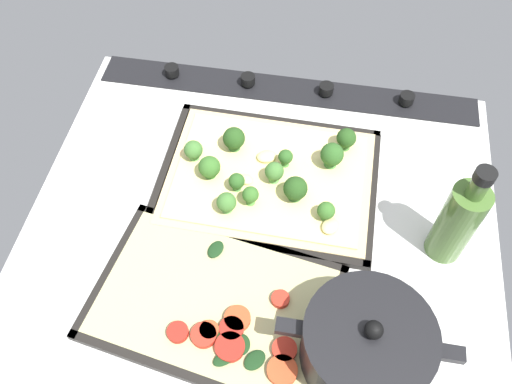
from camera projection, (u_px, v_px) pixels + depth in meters
The scene contains 8 objects.
ground_plane at pixel (259, 236), 88.01cm from camera, with size 76.31×71.66×3.00cm, color silver.
stove_control_panel at pixel (287, 88), 104.39cm from camera, with size 73.26×7.00×2.60cm.
baking_tray_front at pixel (267, 180), 92.13cm from camera, with size 37.29×28.61×1.30cm.
broccoli_pizza at pixel (269, 175), 90.69cm from camera, with size 34.84×26.17×6.19cm.
baking_tray_back at pixel (214, 303), 79.39cm from camera, with size 38.67×29.07×1.30cm.
veggie_pizza_back at pixel (218, 307), 78.22cm from camera, with size 35.91×26.31×1.90cm.
cooking_pot at pixel (365, 347), 70.79cm from camera, with size 24.17×17.31×12.64cm.
oil_bottle at pixel (458, 221), 78.24cm from camera, with size 5.70×5.70×20.19cm.
Camera 1 is at (-6.76, 43.44, 75.08)cm, focal length 37.64 mm.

